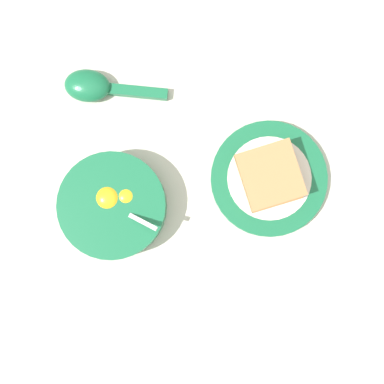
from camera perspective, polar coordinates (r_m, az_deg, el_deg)
The scene contains 5 objects.
ground_plane at distance 0.90m, azimuth -4.76°, elevation -0.30°, with size 3.00×3.00×0.00m, color beige.
egg_bowl at distance 0.88m, azimuth -8.41°, elevation -1.47°, with size 0.17×0.17×0.08m.
toast_plate at distance 0.90m, azimuth 8.20°, elevation 1.42°, with size 0.19×0.19×0.02m.
toast_sandwich at distance 0.88m, azimuth 8.27°, elevation 1.65°, with size 0.13×0.13×0.04m.
soup_spoon at distance 0.93m, azimuth -10.26°, elevation 10.99°, with size 0.14×0.16×0.03m.
Camera 1 is at (0.01, -0.10, 0.90)m, focal length 50.00 mm.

